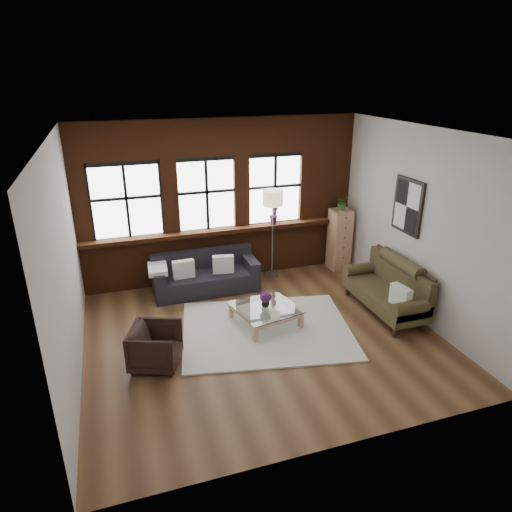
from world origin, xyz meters
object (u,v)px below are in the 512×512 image
object	(u,v)px
dark_sofa	(205,273)
vintage_settee	(385,287)
vase	(265,303)
coffee_table	(265,315)
drawer_chest	(339,240)
armchair	(156,347)
floor_lamp	(272,231)

from	to	relation	value
dark_sofa	vintage_settee	bearing A→B (deg)	-32.93
vintage_settee	vase	world-z (taller)	vintage_settee
vintage_settee	coffee_table	xyz separation A→B (m)	(-2.12, 0.26, -0.33)
dark_sofa	drawer_chest	size ratio (longest dim) A/B	1.52
armchair	drawer_chest	distance (m)	4.80
dark_sofa	vintage_settee	distance (m)	3.34
dark_sofa	vase	distance (m)	1.70
armchair	coffee_table	size ratio (longest dim) A/B	0.70
vase	drawer_chest	bearing A→B (deg)	37.53
dark_sofa	armchair	world-z (taller)	dark_sofa
vintage_settee	vase	bearing A→B (deg)	172.99
vintage_settee	armchair	xyz separation A→B (m)	(-4.01, -0.37, -0.17)
armchair	vase	bearing A→B (deg)	-50.65
vintage_settee	armchair	world-z (taller)	vintage_settee
armchair	dark_sofa	bearing A→B (deg)	-7.85
vase	floor_lamp	size ratio (longest dim) A/B	0.07
vintage_settee	vase	distance (m)	2.13
coffee_table	vase	distance (m)	0.24
dark_sofa	drawer_chest	distance (m)	2.98
dark_sofa	drawer_chest	world-z (taller)	drawer_chest
armchair	drawer_chest	size ratio (longest dim) A/B	0.53
drawer_chest	floor_lamp	distance (m)	1.54
dark_sofa	floor_lamp	bearing A→B (deg)	9.64
vase	dark_sofa	bearing A→B (deg)	113.80
armchair	vase	world-z (taller)	armchair
dark_sofa	coffee_table	xyz separation A→B (m)	(0.69, -1.56, -0.20)
vintage_settee	drawer_chest	xyz separation A→B (m)	(0.15, 2.00, 0.17)
dark_sofa	armchair	distance (m)	2.49
vintage_settee	coffee_table	distance (m)	2.16
dark_sofa	floor_lamp	size ratio (longest dim) A/B	1.01
dark_sofa	vintage_settee	world-z (taller)	vintage_settee
vintage_settee	floor_lamp	xyz separation A→B (m)	(-1.34, 2.06, 0.51)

